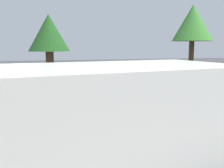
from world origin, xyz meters
TOP-DOWN VIEW (x-y plane):
  - lane_marking_centre at (3.00, 0.00)m, footprint 28.00×0.16m
  - white_van at (1.74, -2.52)m, footprint 5.41×2.78m
  - car_green_approaching at (8.73, 2.86)m, footprint 4.17×2.02m
  - tree_centre_verge at (1.88, 5.66)m, footprint 1.82×1.82m
  - tree_right_verge at (9.50, 6.20)m, footprint 2.18×2.18m

SIDE VIEW (x-z plane):
  - lane_marking_centre at x=3.00m, z-range 0.00..0.01m
  - car_green_approaching at x=8.73m, z-range 0.01..1.55m
  - white_van at x=1.74m, z-range 0.17..2.37m
  - tree_centre_verge at x=1.88m, z-range 1.03..4.91m
  - tree_right_verge at x=9.50m, z-range 1.33..6.03m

